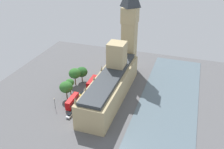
# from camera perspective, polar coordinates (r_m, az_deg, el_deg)

# --- Properties ---
(ground_plane) EXTENTS (126.53, 126.53, 0.00)m
(ground_plane) POSITION_cam_1_polar(r_m,az_deg,el_deg) (128.79, -1.20, -5.21)
(ground_plane) COLOR #565659
(river_thames) EXTENTS (28.36, 113.87, 0.25)m
(river_thames) POSITION_cam_1_polar(r_m,az_deg,el_deg) (123.49, 12.50, -7.59)
(river_thames) COLOR slate
(river_thames) RESTS_ON ground
(parliament_building) EXTENTS (14.12, 56.53, 26.38)m
(parliament_building) POSITION_cam_1_polar(r_m,az_deg,el_deg) (125.39, -0.13, -2.05)
(parliament_building) COLOR tan
(parliament_building) RESTS_ON ground
(clock_tower) EXTENTS (8.92, 8.92, 54.72)m
(clock_tower) POSITION_cam_1_polar(r_m,az_deg,el_deg) (143.83, 4.07, 11.01)
(clock_tower) COLOR tan
(clock_tower) RESTS_ON ground
(car_black_kerbside) EXTENTS (1.98, 4.28, 1.74)m
(car_black_kerbside) POSITION_cam_1_polar(r_m,az_deg,el_deg) (148.53, -2.30, 0.14)
(car_black_kerbside) COLOR black
(car_black_kerbside) RESTS_ON ground
(car_blue_midblock) EXTENTS (2.13, 4.50, 1.74)m
(car_blue_midblock) POSITION_cam_1_polar(r_m,az_deg,el_deg) (144.39, -3.27, -0.78)
(car_blue_midblock) COLOR navy
(car_blue_midblock) RESTS_ON ground
(double_decker_bus_opposite_hall) EXTENTS (2.81, 10.54, 4.75)m
(double_decker_bus_opposite_hall) POSITION_cam_1_polar(r_m,az_deg,el_deg) (136.66, -4.61, -1.83)
(double_decker_bus_opposite_hall) COLOR #B20C0F
(double_decker_bus_opposite_hall) RESTS_ON ground
(car_yellow_cab_corner) EXTENTS (1.96, 4.26, 1.74)m
(car_yellow_cab_corner) POSITION_cam_1_polar(r_m,az_deg,el_deg) (130.67, -6.79, -4.41)
(car_yellow_cab_corner) COLOR gold
(car_yellow_cab_corner) RESTS_ON ground
(double_decker_bus_trailing) EXTENTS (2.81, 10.55, 4.75)m
(double_decker_bus_trailing) POSITION_cam_1_polar(r_m,az_deg,el_deg) (122.70, -9.12, -6.05)
(double_decker_bus_trailing) COLOR #B20C0F
(double_decker_bus_trailing) RESTS_ON ground
(car_silver_far_end) EXTENTS (1.84, 4.23, 1.74)m
(car_silver_far_end) POSITION_cam_1_polar(r_m,az_deg,el_deg) (116.93, -9.70, -9.14)
(car_silver_far_end) COLOR #B7B7BC
(car_silver_far_end) RESTS_ON ground
(pedestrian_under_trees) EXTENTS (0.64, 0.55, 1.63)m
(pedestrian_under_trees) POSITION_cam_1_polar(r_m,az_deg,el_deg) (124.91, -6.36, -6.20)
(pedestrian_under_trees) COLOR black
(pedestrian_under_trees) RESTS_ON ground
(pedestrian_leading) EXTENTS (0.63, 0.56, 1.51)m
(pedestrian_leading) POSITION_cam_1_polar(r_m,az_deg,el_deg) (148.85, -1.28, 0.13)
(pedestrian_leading) COLOR #336B60
(pedestrian_leading) RESTS_ON ground
(plane_tree_near_tower) EXTENTS (4.54, 4.54, 8.89)m
(plane_tree_near_tower) POSITION_cam_1_polar(r_m,az_deg,el_deg) (129.48, -9.65, -1.86)
(plane_tree_near_tower) COLOR brown
(plane_tree_near_tower) RESTS_ON ground
(plane_tree_by_river_gate) EXTENTS (6.58, 6.58, 8.77)m
(plane_tree_by_river_gate) POSITION_cam_1_polar(r_m,az_deg,el_deg) (140.83, -6.97, 0.57)
(plane_tree_by_river_gate) COLOR brown
(plane_tree_by_river_gate) RESTS_ON ground
(plane_tree_slot_10) EXTENTS (6.63, 6.63, 9.88)m
(plane_tree_slot_10) POSITION_cam_1_polar(r_m,az_deg,el_deg) (137.56, -8.54, 0.25)
(plane_tree_slot_10) COLOR brown
(plane_tree_slot_10) RESTS_ON ground
(plane_tree_slot_11) EXTENTS (6.71, 6.71, 9.52)m
(plane_tree_slot_11) POSITION_cam_1_polar(r_m,az_deg,el_deg) (126.45, -10.50, -2.87)
(plane_tree_slot_11) COLOR brown
(plane_tree_slot_11) RESTS_ON ground
(street_lamp_slot_12) EXTENTS (0.56, 0.56, 5.89)m
(street_lamp_slot_12) POSITION_cam_1_polar(r_m,az_deg,el_deg) (121.59, -13.06, -5.98)
(street_lamp_slot_12) COLOR black
(street_lamp_slot_12) RESTS_ON ground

